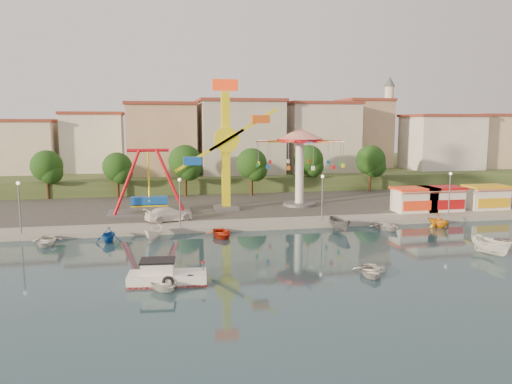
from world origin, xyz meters
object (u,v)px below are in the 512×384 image
object	(u,v)px
rowboat_a	(162,281)
skiff	(491,246)
cabin_motorboat	(165,277)
kamikaze_tower	(229,150)
van	(169,214)
pirate_ship_ride	(149,183)
wave_swinger	(300,149)

from	to	relation	value
rowboat_a	skiff	xyz separation A→B (m)	(28.83, 3.10, 0.40)
cabin_motorboat	skiff	world-z (taller)	cabin_motorboat
kamikaze_tower	van	xyz separation A→B (m)	(-7.90, -5.93, -6.96)
cabin_motorboat	van	size ratio (longest dim) A/B	1.07
pirate_ship_ride	cabin_motorboat	world-z (taller)	pirate_ship_ride
rowboat_a	van	bearing A→B (deg)	70.66
wave_swinger	van	xyz separation A→B (m)	(-17.59, -7.37, -6.80)
rowboat_a	van	world-z (taller)	van
pirate_ship_ride	rowboat_a	size ratio (longest dim) A/B	2.45
pirate_ship_ride	cabin_motorboat	xyz separation A→B (m)	(1.30, -26.41, -3.86)
cabin_motorboat	skiff	bearing A→B (deg)	10.41
kamikaze_tower	cabin_motorboat	world-z (taller)	kamikaze_tower
wave_swinger	rowboat_a	xyz separation A→B (m)	(-18.74, -29.03, -7.77)
rowboat_a	skiff	distance (m)	29.00
wave_swinger	kamikaze_tower	bearing A→B (deg)	-171.52
rowboat_a	wave_swinger	bearing A→B (deg)	40.85
skiff	van	xyz separation A→B (m)	(-27.68, 18.56, 0.56)
wave_swinger	van	world-z (taller)	wave_swinger
rowboat_a	van	xyz separation A→B (m)	(1.15, 21.66, 0.97)
skiff	kamikaze_tower	bearing A→B (deg)	119.03
kamikaze_tower	van	world-z (taller)	kamikaze_tower
kamikaze_tower	cabin_motorboat	bearing A→B (deg)	-108.11
kamikaze_tower	van	bearing A→B (deg)	-143.13
pirate_ship_ride	rowboat_a	xyz separation A→B (m)	(1.04, -27.08, -3.97)
pirate_ship_ride	skiff	size ratio (longest dim) A/B	2.33
kamikaze_tower	wave_swinger	bearing A→B (deg)	8.48
pirate_ship_ride	kamikaze_tower	size ratio (longest dim) A/B	0.61
wave_swinger	skiff	world-z (taller)	wave_swinger
pirate_ship_ride	van	xyz separation A→B (m)	(2.19, -5.42, -3.00)
cabin_motorboat	skiff	size ratio (longest dim) A/B	1.36
pirate_ship_ride	kamikaze_tower	distance (m)	10.86
pirate_ship_ride	rowboat_a	world-z (taller)	pirate_ship_ride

